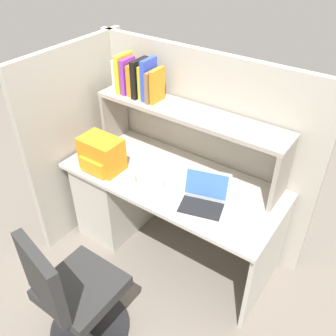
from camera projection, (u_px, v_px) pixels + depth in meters
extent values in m
plane|color=slate|center=(171.00, 247.00, 3.05)|extent=(8.00, 8.00, 0.00)
cube|color=beige|center=(172.00, 180.00, 2.63)|extent=(1.60, 0.70, 0.03)
cube|color=beige|center=(118.00, 191.00, 3.10)|extent=(0.40, 0.64, 0.70)
cube|color=beige|center=(266.00, 263.00, 2.49)|extent=(0.03, 0.64, 0.70)
cube|color=#B2ADA0|center=(200.00, 149.00, 2.85)|extent=(1.84, 0.05, 1.55)
cube|color=#B2ADA0|center=(82.00, 140.00, 2.96)|extent=(0.05, 1.06, 1.55)
cube|color=gray|center=(115.00, 115.00, 2.96)|extent=(0.03, 0.28, 0.42)
cube|color=gray|center=(282.00, 175.00, 2.31)|extent=(0.03, 0.28, 0.42)
cube|color=#AAA093|center=(189.00, 113.00, 2.50)|extent=(1.44, 0.28, 0.03)
cube|color=white|center=(119.00, 75.00, 2.70)|extent=(0.02, 0.13, 0.24)
cube|color=yellow|center=(124.00, 73.00, 2.67)|extent=(0.04, 0.17, 0.28)
cube|color=purple|center=(128.00, 76.00, 2.65)|extent=(0.03, 0.14, 0.26)
cube|color=orange|center=(134.00, 79.00, 2.64)|extent=(0.04, 0.14, 0.23)
cube|color=black|center=(140.00, 78.00, 2.61)|extent=(0.04, 0.17, 0.27)
cube|color=yellow|center=(145.00, 81.00, 2.60)|extent=(0.03, 0.15, 0.24)
cube|color=blue|center=(149.00, 79.00, 2.56)|extent=(0.04, 0.16, 0.29)
cube|color=olive|center=(154.00, 85.00, 2.56)|extent=(0.03, 0.18, 0.22)
cube|color=orange|center=(157.00, 86.00, 2.54)|extent=(0.03, 0.15, 0.24)
cube|color=#B7BABF|center=(201.00, 208.00, 2.35)|extent=(0.36, 0.30, 0.02)
cube|color=black|center=(201.00, 208.00, 2.34)|extent=(0.31, 0.24, 0.00)
cube|color=#B7BABF|center=(207.00, 184.00, 2.38)|extent=(0.32, 0.15, 0.20)
cube|color=#3F72CC|center=(206.00, 185.00, 2.37)|extent=(0.28, 0.12, 0.16)
cube|color=orange|center=(102.00, 154.00, 2.65)|extent=(0.30, 0.20, 0.25)
cube|color=#FFA123|center=(92.00, 167.00, 2.62)|extent=(0.22, 0.04, 0.11)
cube|color=silver|center=(160.00, 185.00, 2.54)|extent=(0.10, 0.12, 0.03)
cylinder|color=white|center=(130.00, 179.00, 2.54)|extent=(0.08, 0.08, 0.10)
cylinder|color=black|center=(90.00, 327.00, 2.46)|extent=(0.52, 0.52, 0.04)
cylinder|color=#262628|center=(86.00, 308.00, 2.33)|extent=(0.05, 0.05, 0.41)
cube|color=#2D2D2D|center=(82.00, 288.00, 2.21)|extent=(0.44, 0.44, 0.08)
cube|color=#2D2D2D|center=(42.00, 280.00, 1.95)|extent=(0.40, 0.15, 0.44)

